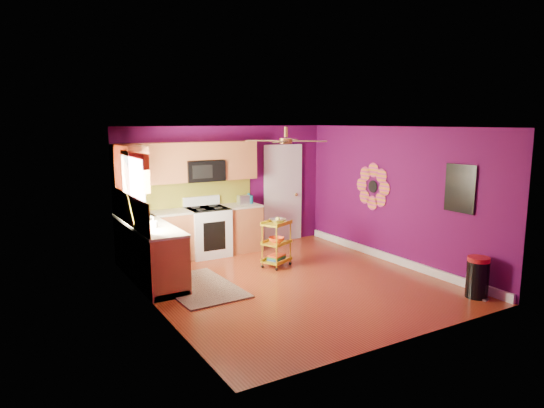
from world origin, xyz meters
TOP-DOWN VIEW (x-y plane):
  - ground at (0.00, 0.00)m, footprint 5.00×5.00m
  - room_envelope at (0.03, 0.00)m, footprint 4.54×5.04m
  - lower_cabinets at (-1.35, 1.82)m, footprint 2.81×2.31m
  - electric_range at (-0.55, 2.17)m, footprint 0.76×0.66m
  - upper_cabinetry at (-1.24, 2.17)m, footprint 2.80×2.30m
  - left_window at (-2.22, 1.05)m, footprint 0.08×1.35m
  - panel_door at (1.35, 2.47)m, footprint 0.95×0.11m
  - right_wall_art at (2.23, -0.34)m, footprint 0.04×2.74m
  - ceiling_fan at (0.00, 0.20)m, footprint 1.01×1.01m
  - shag_rug at (-1.41, 0.48)m, footprint 1.08×1.71m
  - rolling_cart at (0.23, 0.86)m, footprint 0.61×0.54m
  - trash_can at (1.99, -1.99)m, footprint 0.37×0.38m
  - teal_kettle at (0.40, 2.25)m, footprint 0.18×0.18m
  - toaster at (0.27, 2.24)m, footprint 0.22×0.15m
  - soap_bottle_a at (-1.97, 0.95)m, footprint 0.08×0.08m
  - soap_bottle_b at (-2.02, 1.28)m, footprint 0.15×0.15m
  - counter_dish at (-1.89, 1.61)m, footprint 0.24×0.24m
  - counter_cup at (-1.95, 1.00)m, footprint 0.13×0.13m

SIDE VIEW (x-z plane):
  - ground at x=0.00m, z-range 0.00..0.00m
  - shag_rug at x=-1.41m, z-range 0.00..0.02m
  - trash_can at x=1.99m, z-range 0.00..0.62m
  - lower_cabinets at x=-1.35m, z-range -0.04..0.90m
  - rolling_cart at x=0.23m, z-range 0.01..0.91m
  - electric_range at x=-0.55m, z-range -0.08..1.05m
  - counter_dish at x=-1.89m, z-range 0.94..1.00m
  - counter_cup at x=-1.95m, z-range 0.94..1.04m
  - teal_kettle at x=0.40m, z-range 0.92..1.13m
  - soap_bottle_a at x=-1.97m, z-range 0.94..1.11m
  - panel_door at x=1.35m, z-range -0.05..2.10m
  - toaster at x=0.27m, z-range 0.94..1.12m
  - soap_bottle_b at x=-2.02m, z-range 0.94..1.13m
  - right_wall_art at x=2.23m, z-range 0.92..1.96m
  - room_envelope at x=0.03m, z-range 0.37..2.89m
  - left_window at x=-2.22m, z-range 1.20..2.28m
  - upper_cabinetry at x=-1.24m, z-range 1.17..2.43m
  - ceiling_fan at x=0.00m, z-range 2.16..2.42m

